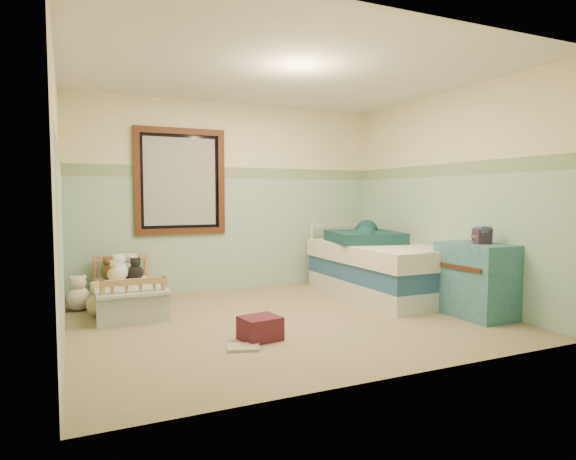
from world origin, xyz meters
name	(u,v)px	position (x,y,z in m)	size (l,w,h in m)	color
floor	(287,319)	(0.00, 0.00, -0.01)	(4.20, 3.60, 0.02)	#958160
ceiling	(287,71)	(0.00, 0.00, 2.51)	(4.20, 3.60, 0.02)	silver
wall_back	(232,197)	(0.00, 1.80, 1.25)	(4.20, 0.04, 2.50)	beige
wall_front	(396,198)	(0.00, -1.80, 1.25)	(4.20, 0.04, 2.50)	beige
wall_left	(58,198)	(-2.10, 0.00, 1.25)	(0.04, 3.60, 2.50)	beige
wall_right	(447,197)	(2.10, 0.00, 1.25)	(0.04, 3.60, 2.50)	beige
wainscot_mint	(233,234)	(0.00, 1.79, 0.75)	(4.20, 0.01, 1.50)	#9FBEAA
border_strip	(232,173)	(0.00, 1.79, 1.57)	(4.20, 0.01, 0.15)	#406A40
window_frame	(180,182)	(-0.70, 1.76, 1.45)	(1.16, 0.06, 1.36)	#3C1C0E
window_blinds	(180,182)	(-0.70, 1.77, 1.45)	(0.92, 0.01, 1.12)	#B0B0A9
toddler_bed_frame	(127,303)	(-1.46, 1.05, 0.08)	(0.64, 1.28, 0.16)	#A06D4E
toddler_mattress	(127,290)	(-1.46, 1.05, 0.22)	(0.59, 1.23, 0.12)	white
patchwork_quilt	(131,290)	(-1.46, 0.65, 0.30)	(0.70, 0.64, 0.03)	#7997BC
plush_bed_brown	(109,272)	(-1.61, 1.55, 0.37)	(0.18, 0.18, 0.18)	brown
plush_bed_white	(126,270)	(-1.41, 1.55, 0.38)	(0.20, 0.20, 0.20)	white
plush_bed_tan	(115,274)	(-1.56, 1.33, 0.37)	(0.17, 0.17, 0.17)	#DEBD83
plush_bed_dark	(136,273)	(-1.33, 1.33, 0.37)	(0.18, 0.18, 0.18)	black
plush_floor_cream	(78,299)	(-1.95, 1.28, 0.13)	(0.27, 0.27, 0.27)	beige
plush_floor_tan	(99,305)	(-1.76, 0.90, 0.13)	(0.25, 0.25, 0.25)	#DEBD83
twin_bed_frame	(380,287)	(1.55, 0.55, 0.11)	(1.00, 2.01, 0.22)	silver
twin_boxspring	(380,270)	(1.55, 0.55, 0.33)	(1.00, 2.01, 0.22)	navy
twin_mattress	(381,253)	(1.55, 0.55, 0.55)	(1.04, 2.05, 0.22)	silver
teal_blanket	(364,237)	(1.50, 0.85, 0.73)	(0.85, 0.90, 0.14)	#0D2E31
dresser	(476,280)	(1.85, -0.73, 0.39)	(0.48, 0.77, 0.77)	#2B5869
book_stack	(482,236)	(1.85, -0.80, 0.85)	(0.16, 0.12, 0.16)	#401D21
red_pillow	(260,328)	(-0.52, -0.58, 0.10)	(0.33, 0.29, 0.21)	maroon
floor_book	(243,347)	(-0.74, -0.76, 0.01)	(0.27, 0.20, 0.02)	#E7BB46
extra_plush_0	(119,272)	(-1.51, 1.36, 0.39)	(0.21, 0.21, 0.21)	white
extra_plush_1	(132,270)	(-1.35, 1.51, 0.39)	(0.20, 0.20, 0.20)	beige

